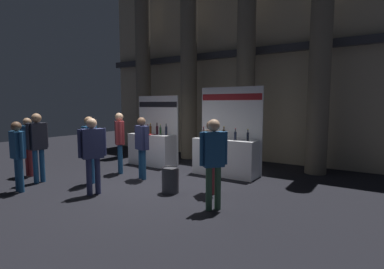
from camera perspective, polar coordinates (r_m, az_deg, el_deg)
ground_plane at (r=7.50m, az=-9.68°, el=-9.82°), size 24.00×24.00×0.00m
hall_colonnade at (r=10.98m, az=6.41°, el=13.24°), size 11.27×1.44×6.97m
exhibitor_booth_0 at (r=9.83m, az=-7.73°, el=-2.36°), size 1.68×0.72×2.30m
exhibitor_booth_1 at (r=8.37m, az=6.64°, el=-3.66°), size 1.93×0.66×2.52m
trash_bin at (r=6.77m, az=-4.27°, el=-8.88°), size 0.39×0.39×0.59m
visitor_0 at (r=7.94m, az=-9.80°, el=-1.57°), size 0.53×0.34×1.68m
visitor_1 at (r=7.73m, az=-19.42°, el=-1.77°), size 0.40×0.50×1.72m
visitor_2 at (r=8.44m, az=-28.00°, el=-1.18°), size 0.27×0.54×1.80m
visitor_3 at (r=6.57m, az=3.78°, el=-3.08°), size 0.44×0.43×1.67m
visitor_4 at (r=5.54m, az=4.25°, el=-4.35°), size 0.40×0.44×1.75m
visitor_5 at (r=7.79m, az=-30.98°, el=-2.81°), size 0.49×0.24×1.64m
visitor_6 at (r=8.74m, az=-14.00°, el=-0.55°), size 0.43×0.40×1.78m
visitor_7 at (r=6.83m, az=-18.93°, el=-2.66°), size 0.39×0.57×1.72m
visitor_8 at (r=9.34m, az=-29.42°, el=-1.26°), size 0.51×0.30×1.65m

